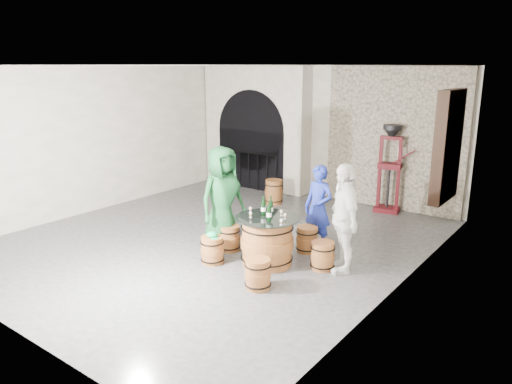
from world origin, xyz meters
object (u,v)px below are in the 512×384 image
Objects in this scene: barrel_table at (267,241)px; corking_press at (390,162)px; side_barrel at (274,192)px; wine_bottle_center at (269,213)px; person_green at (222,198)px; person_blue at (318,208)px; barrel_stool_near_right at (258,274)px; barrel_stool_near_left at (212,250)px; barrel_stool_left at (229,238)px; wine_bottle_left at (263,207)px; barrel_stool_right at (323,256)px; person_white at (344,218)px; wine_bottle_right at (271,207)px; barrel_stool_far at (307,239)px.

barrel_table is 4.16m from corking_press.
corking_press is (2.42, 1.00, 0.85)m from side_barrel.
barrel_table is 3.26× the size of wine_bottle_center.
person_green is 1.71m from person_blue.
barrel_stool_near_right and barrel_stool_near_left have the same top height.
barrel_stool_near_right is 0.25× the size of person_green.
wine_bottle_left is (0.78, -0.05, 0.72)m from barrel_stool_left.
person_green is at bearing 147.60° from barrel_stool_near_right.
side_barrel reaches higher than barrel_stool_near_right.
barrel_stool_right is 1.82m from barrel_stool_near_left.
side_barrel is (-3.11, 2.57, -0.59)m from person_white.
wine_bottle_left is 0.12m from wine_bottle_right.
barrel_stool_right is 3.83m from corking_press.
barrel_table reaches higher than side_barrel.
barrel_stool_near_right is 1.41× the size of wine_bottle_left.
wine_bottle_center reaches higher than barrel_stool_near_right.
side_barrel reaches higher than barrel_stool_far.
corking_press is at bearing 84.23° from barrel_table.
wine_bottle_center is 3.90m from side_barrel.
person_green reaches higher than barrel_stool_right.
barrel_stool_right is 0.26× the size of person_white.
corking_press reaches higher than barrel_stool_far.
barrel_stool_near_right is at bearing -109.24° from barrel_stool_right.
wine_bottle_center is at bearing -96.12° from barrel_stool_far.
wine_bottle_right is at bearing 101.21° from barrel_table.
barrel_stool_far is (0.23, 0.88, -0.18)m from barrel_table.
wine_bottle_left is (-0.36, -0.82, 0.72)m from barrel_stool_far.
wine_bottle_right is at bearing -56.07° from side_barrel.
corking_press is at bearing 90.04° from barrel_stool_near_right.
person_blue is 4.69× the size of wine_bottle_left.
corking_press reaches higher than wine_bottle_right.
barrel_stool_near_right is (0.41, -0.81, -0.18)m from barrel_table.
person_green is at bearing 175.77° from wine_bottle_left.
person_green reaches higher than wine_bottle_center.
side_barrel is (-1.24, 3.57, 0.06)m from barrel_stool_near_left.
wine_bottle_center is 4.22m from corking_press.
corking_press reaches higher than barrel_stool_near_left.
wine_bottle_right is (0.88, 0.02, 0.72)m from barrel_stool_left.
barrel_stool_near_right is at bearing -34.95° from barrel_stool_left.
barrel_stool_near_right is 1.22m from barrel_stool_near_left.
person_green is 0.95× the size of corking_press.
barrel_stool_near_right is 4.57m from side_barrel.
barrel_table is 0.93m from barrel_stool_near_left.
barrel_table is 0.57m from wine_bottle_center.
person_white is 1.17m from wine_bottle_center.
barrel_stool_left is 3.16m from side_barrel.
wine_bottle_center reaches higher than barrel_stool_left.
person_blue reaches higher than barrel_stool_left.
person_blue is at bearing 75.12° from barrel_table.
wine_bottle_left is at bearing 142.66° from wine_bottle_center.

